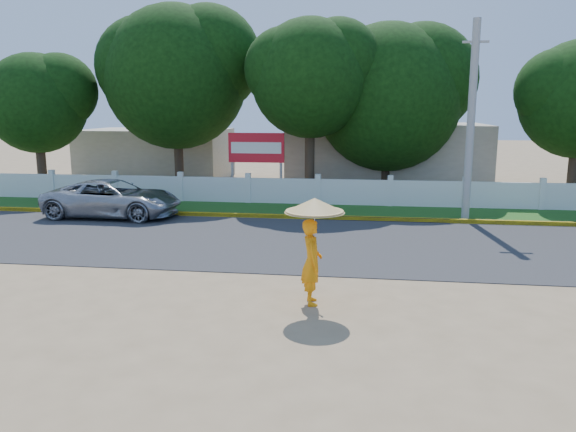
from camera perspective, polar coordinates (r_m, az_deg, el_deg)
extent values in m
plane|color=#9E8460|center=(12.99, -1.22, -7.33)|extent=(120.00, 120.00, 0.00)
cube|color=#38383A|center=(17.28, 1.14, -2.62)|extent=(60.00, 7.00, 0.02)
cube|color=#2D601E|center=(22.39, 2.73, 0.56)|extent=(60.00, 3.50, 0.03)
cube|color=yellow|center=(20.71, 2.30, -0.12)|extent=(40.00, 0.18, 0.16)
cube|color=silver|center=(23.72, 3.06, 2.46)|extent=(40.00, 0.10, 1.10)
cube|color=#B7AD99|center=(30.29, 9.88, 6.19)|extent=(10.00, 6.00, 3.20)
cube|color=#B7AD99|center=(33.50, -13.14, 6.18)|extent=(8.00, 5.00, 2.80)
cylinder|color=#9C9C99|center=(21.30, 18.09, 9.07)|extent=(0.28, 0.28, 7.10)
imported|color=#A3A5AB|center=(22.05, -17.35, 1.70)|extent=(5.07, 2.39, 1.40)
imported|color=orange|center=(11.77, 2.42, -4.68)|extent=(0.57, 0.74, 1.82)
cylinder|color=gray|center=(11.59, 2.70, -1.35)|extent=(0.03, 0.03, 1.18)
cone|color=tan|center=(11.49, 2.72, 1.10)|extent=(1.25, 1.25, 0.30)
cylinder|color=gray|center=(25.37, -5.65, 4.01)|extent=(0.12, 0.12, 2.00)
cylinder|color=gray|center=(24.94, -0.72, 3.95)|extent=(0.12, 0.12, 2.00)
cube|color=red|center=(25.00, -3.24, 6.94)|extent=(2.50, 0.12, 1.30)
cube|color=silver|center=(24.95, -3.27, 6.93)|extent=(2.25, 0.02, 0.49)
cylinder|color=#473828|center=(28.17, -11.04, 6.18)|extent=(0.44, 0.44, 3.58)
sphere|color=#143E0E|center=(28.11, -11.32, 13.63)|extent=(6.81, 6.81, 6.81)
cylinder|color=#473828|center=(27.44, 9.88, 5.06)|extent=(0.44, 0.44, 2.60)
sphere|color=#143E0E|center=(27.29, 10.10, 11.74)|extent=(6.89, 6.89, 6.89)
cylinder|color=#473828|center=(29.61, -23.77, 5.06)|extent=(0.44, 0.44, 2.95)
sphere|color=#143E0E|center=(29.49, -24.19, 10.40)|extent=(4.69, 4.69, 4.69)
cylinder|color=#473828|center=(25.38, 2.22, 6.18)|extent=(0.44, 0.44, 3.87)
sphere|color=#143E0E|center=(25.31, 2.28, 13.80)|extent=(5.22, 5.22, 5.22)
cylinder|color=#473828|center=(27.17, 27.00, 4.41)|extent=(0.44, 0.44, 3.02)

